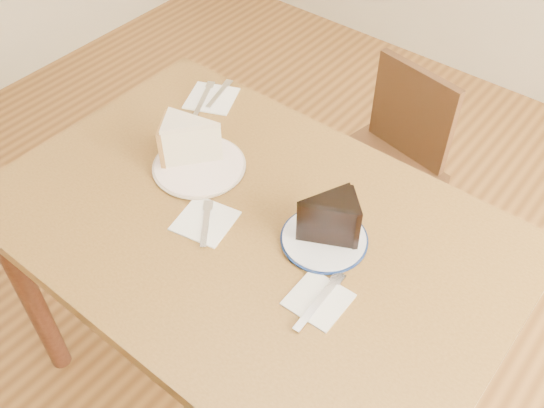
# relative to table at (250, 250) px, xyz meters

# --- Properties ---
(ground) EXTENTS (4.00, 4.00, 0.00)m
(ground) POSITION_rel_table_xyz_m (0.00, 0.00, -0.65)
(ground) COLOR #553416
(ground) RESTS_ON ground
(table) EXTENTS (1.20, 0.80, 0.75)m
(table) POSITION_rel_table_xyz_m (0.00, 0.00, 0.00)
(table) COLOR #4B3114
(table) RESTS_ON ground
(chair_far) EXTENTS (0.42, 0.42, 0.74)m
(chair_far) POSITION_rel_table_xyz_m (-0.02, 0.70, -0.24)
(chair_far) COLOR black
(chair_far) RESTS_ON ground
(plate_cream) EXTENTS (0.22, 0.22, 0.01)m
(plate_cream) POSITION_rel_table_xyz_m (-0.22, 0.06, 0.10)
(plate_cream) COLOR white
(plate_cream) RESTS_ON table
(plate_navy) EXTENTS (0.19, 0.19, 0.01)m
(plate_navy) POSITION_rel_table_xyz_m (0.17, 0.06, 0.10)
(plate_navy) COLOR white
(plate_navy) RESTS_ON table
(carrot_cake) EXTENTS (0.17, 0.15, 0.10)m
(carrot_cake) POSITION_rel_table_xyz_m (-0.24, 0.08, 0.16)
(carrot_cake) COLOR beige
(carrot_cake) RESTS_ON plate_cream
(chocolate_cake) EXTENTS (0.14, 0.15, 0.11)m
(chocolate_cake) POSITION_rel_table_xyz_m (0.16, 0.06, 0.17)
(chocolate_cake) COLOR black
(chocolate_cake) RESTS_ON plate_navy
(napkin_cream) EXTENTS (0.15, 0.15, 0.00)m
(napkin_cream) POSITION_rel_table_xyz_m (-0.08, -0.06, 0.10)
(napkin_cream) COLOR white
(napkin_cream) RESTS_ON table
(napkin_navy) EXTENTS (0.12, 0.12, 0.00)m
(napkin_navy) POSITION_rel_table_xyz_m (0.25, -0.07, 0.10)
(napkin_navy) COLOR white
(napkin_navy) RESTS_ON table
(napkin_spare) EXTENTS (0.17, 0.17, 0.00)m
(napkin_spare) POSITION_rel_table_xyz_m (-0.39, 0.29, 0.10)
(napkin_spare) COLOR white
(napkin_spare) RESTS_ON table
(fork_cream) EXTENTS (0.10, 0.12, 0.00)m
(fork_cream) POSITION_rel_table_xyz_m (-0.07, -0.07, 0.10)
(fork_cream) COLOR silver
(fork_cream) RESTS_ON napkin_cream
(knife_navy) EXTENTS (0.03, 0.17, 0.00)m
(knife_navy) POSITION_rel_table_xyz_m (0.25, -0.08, 0.10)
(knife_navy) COLOR silver
(knife_navy) RESTS_ON napkin_navy
(fork_spare) EXTENTS (0.05, 0.14, 0.00)m
(fork_spare) POSITION_rel_table_xyz_m (-0.38, 0.32, 0.10)
(fork_spare) COLOR silver
(fork_spare) RESTS_ON napkin_spare
(knife_spare) EXTENTS (0.08, 0.15, 0.00)m
(knife_spare) POSITION_rel_table_xyz_m (-0.40, 0.28, 0.10)
(knife_spare) COLOR silver
(knife_spare) RESTS_ON napkin_spare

